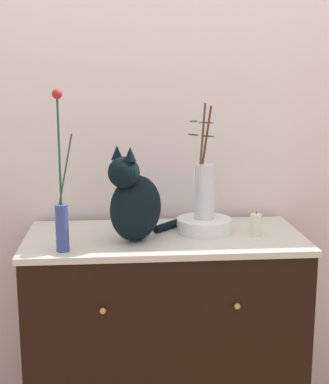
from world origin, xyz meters
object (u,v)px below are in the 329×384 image
object	(u,v)px
sideboard	(165,339)
vase_glass_clear	(204,188)
cat_sitting	(135,202)
candle_pillar	(256,225)
vase_slim_green	(62,211)
bowl_porcelain	(204,225)

from	to	relation	value
sideboard	vase_glass_clear	distance (m)	0.67
cat_sitting	candle_pillar	world-z (taller)	cat_sitting
candle_pillar	sideboard	bearing A→B (deg)	174.44
sideboard	vase_slim_green	bearing A→B (deg)	-155.17
sideboard	vase_slim_green	distance (m)	0.75
vase_slim_green	cat_sitting	bearing A→B (deg)	22.83
sideboard	cat_sitting	xyz separation A→B (m)	(-0.12, -0.07, 0.62)
sideboard	candle_pillar	bearing A→B (deg)	-5.56
bowl_porcelain	cat_sitting	bearing A→B (deg)	-161.51
sideboard	bowl_porcelain	world-z (taller)	bowl_porcelain
cat_sitting	vase_glass_clear	size ratio (longest dim) A/B	0.82
cat_sitting	vase_slim_green	xyz separation A→B (m)	(-0.27, -0.11, -0.00)
sideboard	candle_pillar	xyz separation A→B (m)	(0.37, -0.04, 0.51)
cat_sitting	bowl_porcelain	xyz separation A→B (m)	(0.29, 0.10, -0.13)
sideboard	bowl_porcelain	xyz separation A→B (m)	(0.17, 0.03, 0.49)
sideboard	cat_sitting	world-z (taller)	cat_sitting
vase_glass_clear	candle_pillar	xyz separation A→B (m)	(0.20, -0.07, -0.14)
bowl_porcelain	candle_pillar	xyz separation A→B (m)	(0.20, -0.07, 0.02)
sideboard	cat_sitting	distance (m)	0.63
cat_sitting	vase_glass_clear	distance (m)	0.31
cat_sitting	candle_pillar	xyz separation A→B (m)	(0.49, 0.03, -0.11)
vase_slim_green	candle_pillar	bearing A→B (deg)	10.82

